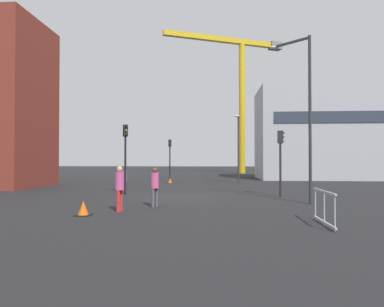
{
  "coord_description": "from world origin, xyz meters",
  "views": [
    {
      "loc": [
        1.79,
        -18.61,
        2.05
      ],
      "look_at": [
        0.0,
        7.5,
        2.5
      ],
      "focal_mm": 31.67,
      "sensor_mm": 36.0,
      "label": 1
    }
  ],
  "objects_px": {
    "traffic_light_verge": "(280,152)",
    "traffic_light_island": "(125,148)",
    "traffic_light_median": "(170,153)",
    "traffic_cone_on_verge": "(170,181)",
    "construction_crane": "(239,81)",
    "pedestrian_waiting": "(120,185)",
    "traffic_cone_by_barrier": "(83,209)",
    "streetlamp_short": "(238,143)",
    "streetlamp_tall": "(305,105)",
    "pedestrian_walking": "(155,184)"
  },
  "relations": [
    {
      "from": "streetlamp_short",
      "to": "traffic_cone_by_barrier",
      "type": "bearing_deg",
      "value": -111.75
    },
    {
      "from": "construction_crane",
      "to": "traffic_light_island",
      "type": "height_order",
      "value": "construction_crane"
    },
    {
      "from": "traffic_light_island",
      "to": "traffic_cone_by_barrier",
      "type": "distance_m",
      "value": 7.84
    },
    {
      "from": "streetlamp_tall",
      "to": "traffic_cone_on_verge",
      "type": "xyz_separation_m",
      "value": [
        -8.0,
        12.53,
        -4.38
      ]
    },
    {
      "from": "pedestrian_walking",
      "to": "streetlamp_short",
      "type": "bearing_deg",
      "value": 72.65
    },
    {
      "from": "traffic_cone_by_barrier",
      "to": "traffic_cone_on_verge",
      "type": "xyz_separation_m",
      "value": [
        0.98,
        16.49,
        -0.02
      ]
    },
    {
      "from": "traffic_cone_on_verge",
      "to": "traffic_light_island",
      "type": "bearing_deg",
      "value": -98.91
    },
    {
      "from": "construction_crane",
      "to": "traffic_cone_on_verge",
      "type": "height_order",
      "value": "construction_crane"
    },
    {
      "from": "traffic_light_median",
      "to": "pedestrian_walking",
      "type": "bearing_deg",
      "value": -84.39
    },
    {
      "from": "traffic_light_verge",
      "to": "pedestrian_walking",
      "type": "height_order",
      "value": "traffic_light_verge"
    },
    {
      "from": "traffic_light_median",
      "to": "traffic_cone_on_verge",
      "type": "relative_size",
      "value": 8.12
    },
    {
      "from": "traffic_cone_by_barrier",
      "to": "streetlamp_tall",
      "type": "bearing_deg",
      "value": 23.79
    },
    {
      "from": "construction_crane",
      "to": "streetlamp_short",
      "type": "height_order",
      "value": "construction_crane"
    },
    {
      "from": "streetlamp_tall",
      "to": "pedestrian_waiting",
      "type": "height_order",
      "value": "streetlamp_tall"
    },
    {
      "from": "streetlamp_tall",
      "to": "streetlamp_short",
      "type": "xyz_separation_m",
      "value": [
        -2.21,
        13.01,
        -1.15
      ]
    },
    {
      "from": "traffic_light_median",
      "to": "streetlamp_tall",
      "type": "bearing_deg",
      "value": -62.42
    },
    {
      "from": "traffic_light_median",
      "to": "traffic_light_verge",
      "type": "xyz_separation_m",
      "value": [
        7.96,
        -13.4,
        -0.2
      ]
    },
    {
      "from": "streetlamp_tall",
      "to": "traffic_cone_by_barrier",
      "type": "xyz_separation_m",
      "value": [
        -8.98,
        -3.96,
        -4.36
      ]
    },
    {
      "from": "pedestrian_walking",
      "to": "traffic_cone_on_verge",
      "type": "height_order",
      "value": "pedestrian_walking"
    },
    {
      "from": "traffic_light_median",
      "to": "traffic_cone_by_barrier",
      "type": "height_order",
      "value": "traffic_light_median"
    },
    {
      "from": "traffic_light_verge",
      "to": "traffic_cone_on_verge",
      "type": "distance_m",
      "value": 12.35
    },
    {
      "from": "streetlamp_short",
      "to": "traffic_light_island",
      "type": "bearing_deg",
      "value": -127.06
    },
    {
      "from": "construction_crane",
      "to": "traffic_light_island",
      "type": "xyz_separation_m",
      "value": [
        -8.74,
        -30.39,
        -10.89
      ]
    },
    {
      "from": "pedestrian_walking",
      "to": "traffic_cone_on_verge",
      "type": "xyz_separation_m",
      "value": [
        -1.23,
        14.11,
        -0.76
      ]
    },
    {
      "from": "traffic_light_median",
      "to": "traffic_light_island",
      "type": "distance_m",
      "value": 12.89
    },
    {
      "from": "traffic_light_median",
      "to": "traffic_cone_on_verge",
      "type": "xyz_separation_m",
      "value": [
        0.53,
        -3.79,
        -2.44
      ]
    },
    {
      "from": "streetlamp_short",
      "to": "traffic_cone_by_barrier",
      "type": "distance_m",
      "value": 18.55
    },
    {
      "from": "traffic_light_verge",
      "to": "pedestrian_walking",
      "type": "relative_size",
      "value": 2.14
    },
    {
      "from": "pedestrian_walking",
      "to": "pedestrian_waiting",
      "type": "relative_size",
      "value": 0.95
    },
    {
      "from": "construction_crane",
      "to": "pedestrian_waiting",
      "type": "bearing_deg",
      "value": -101.11
    },
    {
      "from": "traffic_light_verge",
      "to": "traffic_light_island",
      "type": "height_order",
      "value": "traffic_light_island"
    },
    {
      "from": "streetlamp_tall",
      "to": "pedestrian_waiting",
      "type": "xyz_separation_m",
      "value": [
        -7.91,
        -2.98,
        -3.57
      ]
    },
    {
      "from": "construction_crane",
      "to": "streetlamp_tall",
      "type": "distance_m",
      "value": 35.04
    },
    {
      "from": "construction_crane",
      "to": "streetlamp_tall",
      "type": "bearing_deg",
      "value": -88.85
    },
    {
      "from": "streetlamp_tall",
      "to": "traffic_cone_by_barrier",
      "type": "relative_size",
      "value": 14.55
    },
    {
      "from": "traffic_light_verge",
      "to": "traffic_light_island",
      "type": "relative_size",
      "value": 0.89
    },
    {
      "from": "construction_crane",
      "to": "streetlamp_tall",
      "type": "height_order",
      "value": "construction_crane"
    },
    {
      "from": "streetlamp_tall",
      "to": "traffic_light_island",
      "type": "bearing_deg",
      "value": 159.81
    },
    {
      "from": "construction_crane",
      "to": "traffic_light_median",
      "type": "bearing_deg",
      "value": -114.11
    },
    {
      "from": "construction_crane",
      "to": "traffic_light_island",
      "type": "bearing_deg",
      "value": -106.04
    },
    {
      "from": "traffic_light_island",
      "to": "pedestrian_waiting",
      "type": "relative_size",
      "value": 2.29
    },
    {
      "from": "streetlamp_short",
      "to": "traffic_cone_on_verge",
      "type": "xyz_separation_m",
      "value": [
        -5.79,
        -0.48,
        -3.23
      ]
    },
    {
      "from": "traffic_light_verge",
      "to": "pedestrian_walking",
      "type": "bearing_deg",
      "value": -144.03
    },
    {
      "from": "pedestrian_waiting",
      "to": "traffic_cone_by_barrier",
      "type": "xyz_separation_m",
      "value": [
        -1.07,
        -0.98,
        -0.79
      ]
    },
    {
      "from": "traffic_cone_by_barrier",
      "to": "streetlamp_short",
      "type": "bearing_deg",
      "value": 68.25
    },
    {
      "from": "traffic_light_verge",
      "to": "traffic_light_island",
      "type": "distance_m",
      "value": 8.87
    },
    {
      "from": "traffic_light_median",
      "to": "traffic_cone_on_verge",
      "type": "height_order",
      "value": "traffic_light_median"
    },
    {
      "from": "traffic_light_median",
      "to": "construction_crane",
      "type": "bearing_deg",
      "value": 65.89
    },
    {
      "from": "pedestrian_waiting",
      "to": "traffic_light_island",
      "type": "bearing_deg",
      "value": 103.17
    },
    {
      "from": "traffic_light_verge",
      "to": "pedestrian_waiting",
      "type": "distance_m",
      "value": 9.52
    }
  ]
}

